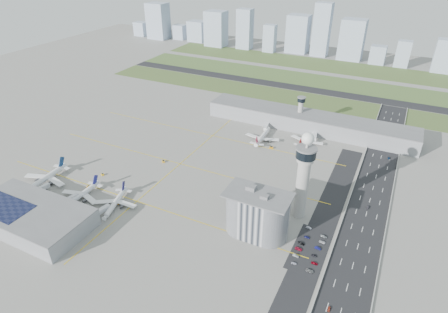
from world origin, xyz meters
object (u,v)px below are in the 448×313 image
at_px(car_lot_1, 296,256).
at_px(car_lot_11, 324,236).
at_px(tug_5, 309,159).
at_px(airplane_near_b, 79,193).
at_px(tug_4, 271,147).
at_px(car_hw_0, 329,309).
at_px(car_lot_3, 301,243).
at_px(jet_bridge_far_0, 267,125).
at_px(tug_0, 103,174).
at_px(admin_building, 257,214).
at_px(jet_bridge_near_2, 93,217).
at_px(car_lot_5, 309,228).
at_px(car_lot_8, 314,256).
at_px(car_lot_4, 307,237).
at_px(jet_bridge_far_1, 315,135).
at_px(airplane_far_b, 307,137).
at_px(car_lot_9, 318,248).
at_px(car_lot_7, 314,263).
at_px(car_lot_10, 322,242).
at_px(car_hw_4, 381,128).
at_px(car_lot_0, 294,263).
at_px(tug_2, 118,203).
at_px(tug_1, 89,187).
at_px(car_hw_1, 368,207).
at_px(airplane_near_c, 114,201).
at_px(car_lot_6, 310,271).
at_px(secondary_tower, 300,109).
at_px(car_hw_2, 389,158).
at_px(jet_bridge_near_1, 61,205).
at_px(control_tower, 304,173).
at_px(airplane_far_a, 263,134).
at_px(airplane_near_a, 43,176).

relative_size(car_lot_1, car_lot_11, 0.88).
bearing_deg(tug_5, airplane_near_b, -177.56).
xyz_separation_m(tug_4, car_hw_0, (87.88, -152.44, -0.41)).
bearing_deg(car_lot_3, tug_5, 22.78).
xyz_separation_m(jet_bridge_far_0, tug_0, (-89.54, -145.93, -2.04)).
relative_size(admin_building, jet_bridge_near_2, 3.00).
bearing_deg(car_lot_11, car_lot_5, 74.25).
xyz_separation_m(jet_bridge_far_0, car_lot_8, (90.29, -158.66, -2.29)).
relative_size(car_lot_4, car_lot_8, 1.07).
bearing_deg(car_lot_11, jet_bridge_far_1, 21.54).
bearing_deg(airplane_far_b, car_hw_0, -153.56).
bearing_deg(car_lot_9, car_lot_7, -169.37).
height_order(car_lot_10, car_hw_4, car_hw_4).
xyz_separation_m(tug_0, car_lot_0, (170.50, -24.27, -0.25)).
distance_m(airplane_near_b, tug_2, 30.12).
bearing_deg(tug_1, car_lot_8, 80.08).
xyz_separation_m(jet_bridge_near_2, jet_bridge_far_1, (105.00, 193.00, 0.00)).
bearing_deg(car_hw_4, tug_0, -127.72).
relative_size(jet_bridge_far_0, tug_2, 4.53).
bearing_deg(car_hw_1, airplane_near_c, -148.95).
bearing_deg(car_lot_1, car_lot_6, -122.23).
distance_m(airplane_near_b, car_lot_6, 172.85).
height_order(tug_0, car_lot_3, tug_0).
height_order(jet_bridge_far_0, car_lot_3, jet_bridge_far_0).
height_order(car_lot_9, car_hw_0, car_lot_9).
bearing_deg(car_hw_4, airplane_near_b, -122.06).
relative_size(car_lot_0, car_hw_4, 0.96).
relative_size(tug_0, tug_1, 0.95).
bearing_deg(car_hw_1, admin_building, -131.25).
distance_m(airplane_far_b, tug_1, 200.72).
xyz_separation_m(secondary_tower, car_hw_2, (91.32, -30.30, -18.25)).
bearing_deg(car_lot_8, car_lot_4, 28.21).
bearing_deg(jet_bridge_near_1, car_hw_4, -28.22).
height_order(airplane_near_b, car_lot_3, airplane_near_b).
distance_m(control_tower, car_lot_7, 57.80).
bearing_deg(car_lot_1, car_lot_7, -90.44).
bearing_deg(car_lot_7, car_lot_8, 15.97).
distance_m(tug_2, car_lot_7, 145.15).
distance_m(airplane_near_b, tug_5, 191.25).
height_order(airplane_near_b, airplane_far_a, airplane_far_a).
relative_size(secondary_tower, jet_bridge_far_0, 2.28).
relative_size(jet_bridge_near_1, car_lot_7, 3.61).
relative_size(airplane_near_a, jet_bridge_far_1, 3.27).
bearing_deg(airplane_far_a, car_hw_0, -151.31).
xyz_separation_m(jet_bridge_far_0, car_lot_1, (80.21, -163.81, -2.20)).
relative_size(tug_0, car_lot_8, 0.84).
bearing_deg(car_hw_2, jet_bridge_far_0, 173.63).
relative_size(airplane_far_a, car_lot_1, 10.10).
bearing_deg(airplane_far_a, car_lot_4, -149.65).
height_order(jet_bridge_far_1, car_lot_5, jet_bridge_far_1).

